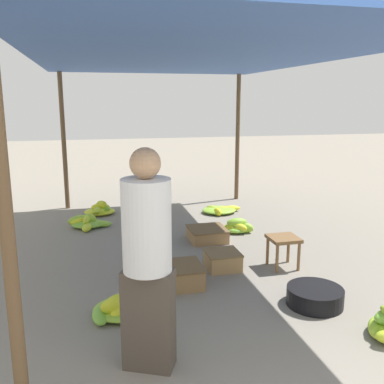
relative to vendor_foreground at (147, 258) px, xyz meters
The scene contains 15 objects.
canopy_post_front_left 1.03m from the vendor_foreground, 146.81° to the right, with size 0.08×0.08×2.43m, color brown.
canopy_post_back_left 5.17m from the vendor_foreground, 98.98° to the left, with size 0.08×0.08×2.43m, color brown.
canopy_post_back_right 5.67m from the vendor_foreground, 64.20° to the left, with size 0.08×0.08×2.43m, color brown.
canopy_tarp 2.91m from the vendor_foreground, 70.06° to the left, with size 3.67×6.02×0.04m, color #33569E.
vendor_foreground is the anchor object (origin of this frame).
stool 2.44m from the vendor_foreground, 40.72° to the left, with size 0.34×0.34×0.38m.
basin_black 1.95m from the vendor_foreground, 19.37° to the left, with size 0.54×0.54×0.18m.
banana_pile_left_0 1.15m from the vendor_foreground, 100.34° to the left, with size 0.60×0.51×0.22m.
banana_pile_left_1 3.89m from the vendor_foreground, 96.92° to the left, with size 0.69×0.59×0.20m.
banana_pile_left_2 4.59m from the vendor_foreground, 93.08° to the left, with size 0.52×0.68×0.25m.
banana_pile_right_1 4.57m from the vendor_foreground, 66.22° to the left, with size 0.70×0.55×0.13m.
banana_pile_right_2 3.52m from the vendor_foreground, 59.76° to the left, with size 0.49×0.37×0.22m.
crate_near 3.07m from the vendor_foreground, 66.21° to the left, with size 0.52×0.52×0.18m.
crate_mid 1.62m from the vendor_foreground, 69.36° to the left, with size 0.49×0.49×0.23m.
crate_far 2.14m from the vendor_foreground, 56.84° to the left, with size 0.39×0.39×0.21m.
Camera 1 is at (-1.19, -2.03, 1.95)m, focal length 40.00 mm.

